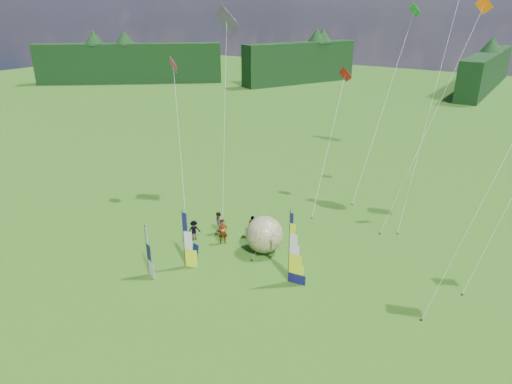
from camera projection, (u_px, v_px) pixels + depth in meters
The scene contains 18 objects.
ground at pixel (233, 305), 26.53m from camera, with size 220.00×220.00×0.00m, color #49831A.
treeline_ring at pixel (231, 244), 25.00m from camera, with size 210.00×210.00×8.00m, color black, non-canonical shape.
feather_banner_main at pixel (289, 248), 27.84m from camera, with size 1.30×0.10×4.79m, color #13134E, non-canonical shape.
side_banner_left at pixel (184, 240), 29.69m from camera, with size 1.09×0.10×3.95m, color #E8F719, non-canonical shape.
side_banner_far at pixel (147, 251), 28.88m from camera, with size 1.01×0.10×3.44m, color white, non-canonical shape.
bol_inflatable at pixel (264, 235), 31.77m from camera, with size 2.63×2.63×2.63m, color #1A42A2.
spectator_a at pixel (223, 232), 32.98m from camera, with size 0.68×0.45×1.87m, color #66594C.
spectator_b at pixel (218, 223), 34.39m from camera, with size 0.86×0.42×1.76m, color #66594C.
spectator_c at pixel (194, 230), 33.55m from camera, with size 0.99×0.37×1.54m, color #66594C.
spectator_d at pixel (253, 226), 34.03m from camera, with size 0.98×0.40×1.67m, color #66594C.
camp_chair at pixel (193, 252), 31.15m from camera, with size 0.58×0.58×1.01m, color #0B163F, non-canonical shape.
kite_whale at pixel (438, 74), 34.48m from camera, with size 3.42×14.11×22.57m, color black, non-canonical shape.
kite_rainbow_delta at pixel (224, 105), 36.99m from camera, with size 8.26×10.67×17.15m, color red, non-canonical shape.
kite_parafoil at pixel (488, 181), 23.73m from camera, with size 6.95×9.59×15.32m, color red, non-canonical shape.
small_kite_red at pixel (329, 137), 38.30m from camera, with size 3.54×10.10×11.63m, color red, non-canonical shape.
small_kite_orange at pixel (432, 116), 33.61m from camera, with size 5.38×10.06×17.16m, color #FE5D02, non-canonical shape.
small_kite_pink at pixel (179, 136), 36.61m from camera, with size 7.59×7.63×12.72m, color #E6396B, non-canonical shape.
small_kite_green at pixel (385, 98), 41.00m from camera, with size 2.24×13.92×16.74m, color green, non-canonical shape.
Camera 1 is at (13.26, -17.60, 16.22)m, focal length 32.00 mm.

